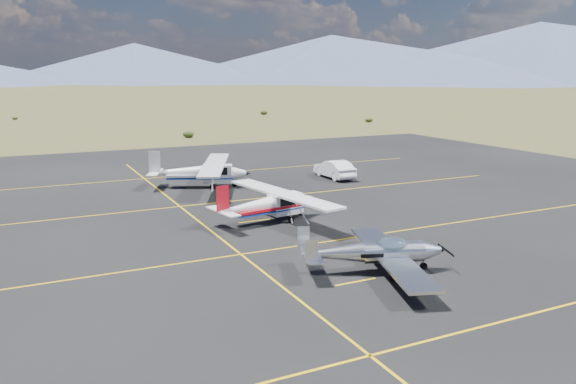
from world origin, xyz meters
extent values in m
plane|color=#383D1C|center=(0.00, 0.00, 0.00)|extent=(1600.00, 1600.00, 0.00)
cube|color=black|center=(0.00, 7.00, 0.00)|extent=(72.00, 72.00, 0.02)
cube|color=silver|center=(-0.94, -3.07, 0.72)|extent=(4.06, 8.65, 0.12)
ellipsoid|color=#99BFD8|center=(-0.94, -3.07, 1.18)|extent=(1.78, 1.36, 0.79)
cube|color=silver|center=(-4.31, -1.95, 0.99)|extent=(1.55, 2.95, 0.06)
cube|color=silver|center=(-4.78, -2.90, 1.42)|extent=(0.52, 0.22, 0.96)
cube|color=silver|center=(-4.11, -0.90, 1.42)|extent=(0.52, 0.22, 0.96)
cylinder|color=black|center=(0.52, -3.56, 0.17)|extent=(0.34, 0.19, 0.33)
cylinder|color=black|center=(-1.48, -4.10, 0.20)|extent=(0.40, 0.22, 0.38)
cylinder|color=black|center=(-0.75, -1.92, 0.20)|extent=(0.40, 0.22, 0.38)
cube|color=white|center=(-1.16, 7.12, 0.95)|extent=(2.12, 1.34, 1.21)
cube|color=white|center=(-1.34, 7.09, 1.58)|extent=(3.00, 9.96, 0.13)
cube|color=black|center=(-1.16, 7.12, 1.20)|extent=(1.59, 1.29, 0.49)
cube|color=#B40F1A|center=(-2.31, 6.93, 0.86)|extent=(4.60, 1.77, 0.16)
cube|color=#B40F1A|center=(-5.32, 6.43, 1.80)|extent=(0.76, 0.19, 1.44)
cube|color=white|center=(-5.32, 6.43, 1.09)|extent=(1.14, 2.94, 0.05)
cylinder|color=black|center=(-0.01, 7.32, 0.17)|extent=(0.33, 0.14, 0.32)
cylinder|color=black|center=(-1.27, 6.15, 0.21)|extent=(0.41, 0.18, 0.39)
cylinder|color=black|center=(-1.58, 8.01, 0.21)|extent=(0.41, 0.18, 0.39)
cube|color=silver|center=(-1.70, 17.98, 1.06)|extent=(2.47, 1.92, 1.35)
cube|color=silver|center=(-1.88, 18.05, 1.76)|extent=(5.76, 10.71, 0.14)
cube|color=black|center=(-1.70, 17.98, 1.34)|extent=(1.94, 1.72, 0.55)
cube|color=silver|center=(-2.89, 18.49, 0.96)|extent=(5.05, 3.04, 0.18)
cube|color=silver|center=(-6.02, 19.83, 2.01)|extent=(0.81, 0.40, 1.60)
cube|color=silver|center=(-6.02, 19.83, 1.21)|extent=(1.95, 3.23, 0.06)
cylinder|color=black|center=(-0.51, 17.46, 0.19)|extent=(0.37, 0.23, 0.36)
cylinder|color=black|center=(-2.39, 17.13, 0.23)|extent=(0.46, 0.29, 0.44)
cylinder|color=black|center=(-1.56, 19.06, 0.23)|extent=(0.46, 0.29, 0.44)
imported|color=white|center=(8.29, 17.40, 0.76)|extent=(1.67, 4.60, 1.51)
camera|label=1|loc=(-15.22, -22.19, 8.57)|focal=35.00mm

